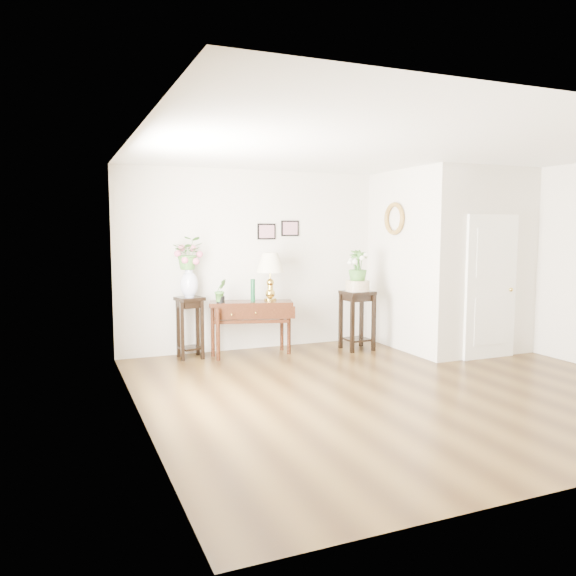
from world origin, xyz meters
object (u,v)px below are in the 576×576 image
console_table (251,328)px  table_lamp (270,277)px  plant_stand_a (190,328)px  plant_stand_b (357,320)px

console_table → table_lamp: table_lamp is taller
table_lamp → plant_stand_a: bearing=171.7°
table_lamp → console_table: bearing=180.0°
console_table → plant_stand_a: (-0.89, 0.17, 0.04)m
table_lamp → plant_stand_b: table_lamp is taller
plant_stand_a → plant_stand_b: bearing=-9.5°
table_lamp → plant_stand_b: bearing=-10.6°
console_table → plant_stand_a: size_ratio=1.36×
plant_stand_a → table_lamp: bearing=-8.3°
console_table → plant_stand_b: size_ratio=1.32×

